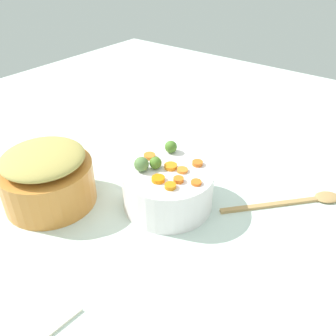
% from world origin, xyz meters
% --- Properties ---
extents(tabletop, '(2.40, 2.40, 0.02)m').
position_xyz_m(tabletop, '(0.00, 0.00, 0.01)').
color(tabletop, silver).
rests_on(tabletop, ground).
extents(serving_bowl_carrots, '(0.23, 0.23, 0.10)m').
position_xyz_m(serving_bowl_carrots, '(0.02, -0.02, 0.07)').
color(serving_bowl_carrots, white).
rests_on(serving_bowl_carrots, tabletop).
extents(metal_pot, '(0.23, 0.23, 0.11)m').
position_xyz_m(metal_pot, '(-0.23, -0.20, 0.08)').
color(metal_pot, '#CF8136').
rests_on(metal_pot, tabletop).
extents(stuffing_mound, '(0.21, 0.21, 0.04)m').
position_xyz_m(stuffing_mound, '(-0.23, -0.20, 0.15)').
color(stuffing_mound, tan).
rests_on(stuffing_mound, metal_pot).
extents(carrot_slice_0, '(0.04, 0.04, 0.01)m').
position_xyz_m(carrot_slice_0, '(0.06, 0.05, 0.13)').
color(carrot_slice_0, orange).
rests_on(carrot_slice_0, serving_bowl_carrots).
extents(carrot_slice_1, '(0.04, 0.04, 0.01)m').
position_xyz_m(carrot_slice_1, '(-0.06, -0.00, 0.13)').
color(carrot_slice_1, orange).
rests_on(carrot_slice_1, serving_bowl_carrots).
extents(carrot_slice_2, '(0.04, 0.04, 0.01)m').
position_xyz_m(carrot_slice_2, '(0.06, -0.07, 0.13)').
color(carrot_slice_2, orange).
rests_on(carrot_slice_2, serving_bowl_carrots).
extents(carrot_slice_3, '(0.03, 0.03, 0.01)m').
position_xyz_m(carrot_slice_3, '(0.06, -0.04, 0.13)').
color(carrot_slice_3, orange).
rests_on(carrot_slice_3, serving_bowl_carrots).
extents(carrot_slice_4, '(0.04, 0.04, 0.01)m').
position_xyz_m(carrot_slice_4, '(0.10, -0.02, 0.13)').
color(carrot_slice_4, orange).
rests_on(carrot_slice_4, serving_bowl_carrots).
extents(carrot_slice_5, '(0.03, 0.03, 0.01)m').
position_xyz_m(carrot_slice_5, '(0.05, 0.00, 0.13)').
color(carrot_slice_5, orange).
rests_on(carrot_slice_5, serving_bowl_carrots).
extents(carrot_slice_6, '(0.04, 0.04, 0.01)m').
position_xyz_m(carrot_slice_6, '(0.02, -0.07, 0.13)').
color(carrot_slice_6, orange).
rests_on(carrot_slice_6, serving_bowl_carrots).
extents(carrot_slice_7, '(0.04, 0.04, 0.01)m').
position_xyz_m(carrot_slice_7, '(0.02, -0.01, 0.13)').
color(carrot_slice_7, orange).
rests_on(carrot_slice_7, serving_bowl_carrots).
extents(brussels_sprout_0, '(0.03, 0.03, 0.03)m').
position_xyz_m(brussels_sprout_0, '(-0.03, 0.06, 0.14)').
color(brussels_sprout_0, '#4B7C29').
rests_on(brussels_sprout_0, serving_bowl_carrots).
extents(brussels_sprout_1, '(0.03, 0.03, 0.03)m').
position_xyz_m(brussels_sprout_1, '(-0.01, -0.03, 0.14)').
color(brussels_sprout_1, '#4E7A25').
rests_on(brussels_sprout_1, serving_bowl_carrots).
extents(brussels_sprout_2, '(0.04, 0.04, 0.04)m').
position_xyz_m(brussels_sprout_2, '(-0.03, -0.06, 0.14)').
color(brussels_sprout_2, '#597E41').
rests_on(brussels_sprout_2, serving_bowl_carrots).
extents(wooden_spoon, '(0.24, 0.27, 0.01)m').
position_xyz_m(wooden_spoon, '(0.30, 0.20, 0.03)').
color(wooden_spoon, tan).
rests_on(wooden_spoon, tabletop).
extents(dish_towel, '(0.16, 0.14, 0.01)m').
position_xyz_m(dish_towel, '(0.00, -0.43, 0.02)').
color(dish_towel, silver).
rests_on(dish_towel, tabletop).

